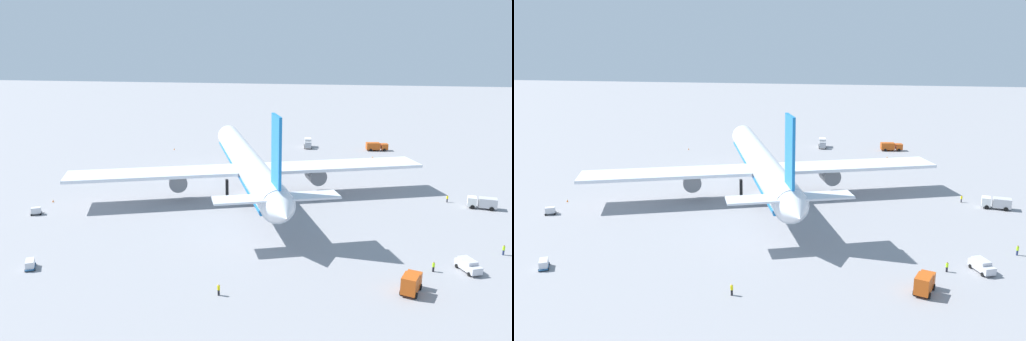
% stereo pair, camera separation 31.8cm
% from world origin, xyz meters
% --- Properties ---
extents(ground_plane, '(600.00, 600.00, 0.00)m').
position_xyz_m(ground_plane, '(0.00, 0.00, 0.00)').
color(ground_plane, gray).
extents(airliner, '(75.65, 78.22, 22.88)m').
position_xyz_m(airliner, '(-1.30, -0.51, 7.25)').
color(airliner, silver).
rests_on(airliner, ground).
extents(service_truck_0, '(6.31, 2.85, 2.94)m').
position_xyz_m(service_truck_0, '(54.47, -10.79, 1.57)').
color(service_truck_0, '#999EA5').
rests_on(service_truck_0, ground).
extents(service_truck_1, '(3.45, 7.14, 2.62)m').
position_xyz_m(service_truck_1, '(53.08, -32.94, 1.45)').
color(service_truck_1, '#BF4C14').
rests_on(service_truck_1, ground).
extents(service_truck_2, '(3.39, 6.15, 2.42)m').
position_xyz_m(service_truck_2, '(-3.28, -51.63, 1.39)').
color(service_truck_2, white).
rests_on(service_truck_2, ground).
extents(service_truck_3, '(4.99, 3.52, 2.93)m').
position_xyz_m(service_truck_3, '(-44.61, -31.83, 1.57)').
color(service_truck_3, '#BF4C14').
rests_on(service_truck_3, ground).
extents(service_van, '(4.96, 3.55, 1.97)m').
position_xyz_m(service_van, '(-35.87, -41.51, 1.03)').
color(service_van, silver).
rests_on(service_van, ground).
extents(baggage_cart_0, '(2.32, 2.86, 1.53)m').
position_xyz_m(baggage_cart_0, '(-22.21, 40.08, 0.83)').
color(baggage_cart_0, '#595B60').
rests_on(baggage_cart_0, ground).
extents(baggage_cart_1, '(3.40, 2.58, 1.41)m').
position_xyz_m(baggage_cart_1, '(-45.98, 26.37, 0.77)').
color(baggage_cart_1, '#26598C').
rests_on(baggage_cart_1, ground).
extents(ground_worker_0, '(0.51, 0.51, 1.64)m').
position_xyz_m(ground_worker_0, '(-36.92, -36.17, 0.83)').
color(ground_worker_0, black).
rests_on(ground_worker_0, ground).
extents(ground_worker_1, '(0.55, 0.55, 1.62)m').
position_xyz_m(ground_worker_1, '(0.07, -45.10, 0.82)').
color(ground_worker_1, '#3F3F47').
rests_on(ground_worker_1, ground).
extents(ground_worker_2, '(0.44, 0.44, 1.75)m').
position_xyz_m(ground_worker_2, '(-49.75, -4.98, 0.89)').
color(ground_worker_2, black).
rests_on(ground_worker_2, ground).
extents(ground_worker_3, '(0.50, 0.50, 1.78)m').
position_xyz_m(ground_worker_3, '(-28.39, -48.83, 0.91)').
color(ground_worker_3, navy).
rests_on(ground_worker_3, ground).
extents(ground_worker_4, '(0.45, 0.45, 1.67)m').
position_xyz_m(ground_worker_4, '(36.65, -30.89, 0.85)').
color(ground_worker_4, black).
rests_on(ground_worker_4, ground).
extents(traffic_cone_0, '(0.36, 0.36, 0.55)m').
position_xyz_m(traffic_cone_0, '(41.03, -40.48, 0.28)').
color(traffic_cone_0, orange).
rests_on(traffic_cone_0, ground).
extents(traffic_cone_2, '(0.36, 0.36, 0.55)m').
position_xyz_m(traffic_cone_2, '(43.73, 32.03, 0.28)').
color(traffic_cone_2, orange).
rests_on(traffic_cone_2, ground).
extents(traffic_cone_3, '(0.36, 0.36, 0.55)m').
position_xyz_m(traffic_cone_3, '(-13.87, 41.21, 0.28)').
color(traffic_cone_3, orange).
rests_on(traffic_cone_3, ground).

